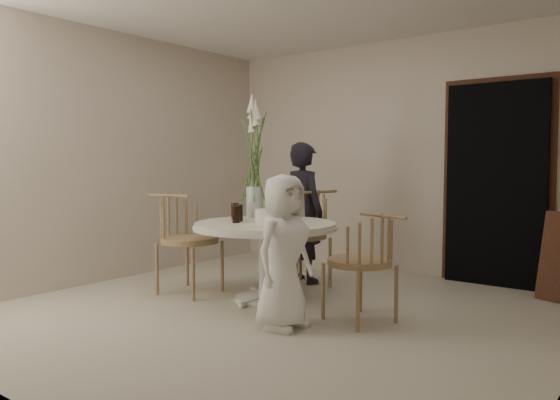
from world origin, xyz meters
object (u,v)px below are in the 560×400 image
Objects in this scene: flower_vase at (254,159)px; table at (265,235)px; chair_far at (309,224)px; boy at (284,252)px; chair_right at (371,252)px; chair_left at (179,228)px; birthday_cake at (268,216)px; girl at (304,212)px.

table is at bearing -37.43° from flower_vase.
flower_vase reaches higher than chair_far.
boy reaches higher than table.
boy is at bearing -41.53° from table.
flower_vase is (-1.50, 0.37, 0.74)m from chair_right.
boy is 1.50m from flower_vase.
chair_far is 1.11× the size of chair_right.
boy is at bearing -108.87° from chair_left.
table is 1.11× the size of boy.
chair_far is at bearing -108.45° from chair_right.
chair_far is at bearing 57.65° from flower_vase.
birthday_cake is at bearing -71.75° from chair_far.
chair_left is (-0.86, -1.02, -0.01)m from chair_far.
birthday_cake is (0.02, 0.02, 0.17)m from table.
table is 0.93m from chair_left.
boy is (0.69, -1.34, -0.05)m from chair_far.
chair_far is at bearing 94.82° from birthday_cake.
flower_vase is (-0.18, -0.60, 0.57)m from girl.
chair_left is at bearing 73.51° from girl.
boy is 0.96× the size of flower_vase.
birthday_cake is (0.92, 0.27, 0.16)m from chair_left.
girl is (-0.18, 0.88, 0.13)m from table.
chair_left is 0.78× the size of flower_vase.
chair_far is (-0.04, 0.77, 0.03)m from table.
chair_right is 1.65m from girl.
table is 1.07× the size of flower_vase.
chair_right reaches higher than table.
chair_right is at bearing -45.51° from boy.
boy is at bearing -28.62° from chair_right.
boy reaches higher than birthday_cake.
birthday_cake reaches higher than table.
chair_far is 1.33m from chair_left.
flower_vase reaches higher than birthday_cake.
chair_far is 1.02× the size of chair_left.
boy is (-0.50, -0.47, 0.02)m from chair_right.
chair_left is at bearing -67.99° from chair_right.
chair_far reaches higher than chair_left.
girl is 5.96× the size of birthday_cake.
table is 5.30× the size of birthday_cake.
chair_left is at bearing -164.67° from table.
chair_right is at bearing -13.92° from flower_vase.
chair_left is 3.89× the size of birthday_cake.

